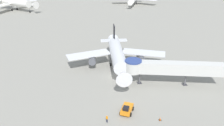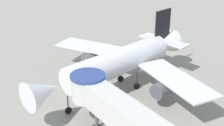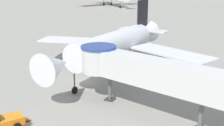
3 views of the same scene
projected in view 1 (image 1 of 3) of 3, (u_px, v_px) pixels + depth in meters
ground_plane at (113, 76)px, 58.01m from camera, size 800.00×800.00×0.00m
main_airplane at (117, 54)px, 60.78m from camera, size 28.84×27.25×10.09m
jet_bridge at (167, 68)px, 52.52m from camera, size 23.22×8.54×6.21m
pushback_tug_orange at (127, 109)px, 43.78m from camera, size 3.41×4.13×1.87m
traffic_cone_apron_front at (160, 119)px, 41.81m from camera, size 0.47×0.47×0.77m
traffic_cone_near_nose at (128, 103)px, 46.39m from camera, size 0.40×0.40×0.66m
ground_crew_marshaller at (107, 118)px, 41.02m from camera, size 0.36×0.29×1.66m
background_jet_gold_tail at (16, 2)px, 133.77m from camera, size 28.82×27.48×11.56m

